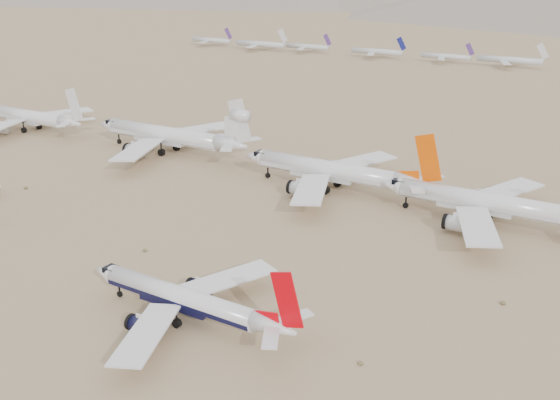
% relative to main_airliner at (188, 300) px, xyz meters
% --- Properties ---
extents(ground, '(7000.00, 7000.00, 0.00)m').
position_rel_main_airliner_xyz_m(ground, '(4.84, 2.22, -3.91)').
color(ground, '#987758').
rests_on(ground, ground).
extents(main_airliner, '(40.27, 39.33, 14.21)m').
position_rel_main_airliner_xyz_m(main_airliner, '(0.00, 0.00, 0.00)').
color(main_airliner, silver).
rests_on(main_airliner, ground).
extents(row2_gold_tail, '(50.70, 49.59, 18.05)m').
position_rel_main_airliner_xyz_m(row2_gold_tail, '(31.26, 69.01, 1.14)').
color(row2_gold_tail, silver).
rests_on(row2_gold_tail, ground).
extents(row2_orange_tail, '(52.95, 51.80, 18.89)m').
position_rel_main_airliner_xyz_m(row2_orange_tail, '(-9.54, 71.35, 1.39)').
color(row2_orange_tail, silver).
rests_on(row2_orange_tail, ground).
extents(row2_white_trijet, '(57.89, 56.57, 20.51)m').
position_rel_main_airliner_xyz_m(row2_white_trijet, '(-69.53, 76.28, 2.03)').
color(row2_white_trijet, silver).
rests_on(row2_white_trijet, ground).
extents(row2_white_twin, '(50.49, 49.40, 18.04)m').
position_rel_main_airliner_xyz_m(row2_white_twin, '(-132.78, 72.51, 1.17)').
color(row2_white_twin, silver).
rests_on(row2_white_twin, ground).
extents(distant_storage_row, '(472.11, 46.68, 14.47)m').
position_rel_main_airliner_xyz_m(distant_storage_row, '(-32.43, 327.90, 0.42)').
color(distant_storage_row, silver).
rests_on(distant_storage_row, ground).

